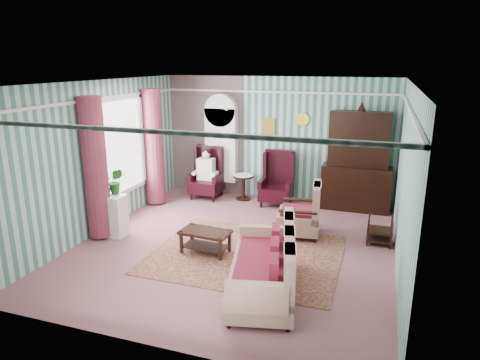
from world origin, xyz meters
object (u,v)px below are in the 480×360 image
(wingback_right, at_px, (277,179))
(floral_armchair, at_px, (299,209))
(wingback_left, at_px, (206,173))
(bookcase, at_px, (221,150))
(dresser_hutch, at_px, (358,158))
(nest_table, at_px, (380,230))
(sofa, at_px, (262,260))
(coffee_table, at_px, (206,242))
(seated_woman, at_px, (206,174))
(round_side_table, at_px, (243,187))
(plant_stand, at_px, (111,216))

(wingback_right, xyz_separation_m, floral_armchair, (0.83, -1.59, -0.11))
(wingback_right, bearing_deg, wingback_left, 180.00)
(bookcase, relative_size, dresser_hutch, 0.95)
(wingback_left, distance_m, nest_table, 4.37)
(sofa, xyz_separation_m, coffee_table, (-1.30, 0.98, -0.32))
(seated_woman, xyz_separation_m, floral_armchair, (2.58, -1.59, -0.08))
(round_side_table, bearing_deg, wingback_right, -10.01)
(seated_woman, relative_size, sofa, 0.59)
(wingback_left, height_order, nest_table, wingback_left)
(dresser_hutch, relative_size, sofa, 1.18)
(dresser_hutch, height_order, sofa, dresser_hutch)
(wingback_left, xyz_separation_m, round_side_table, (0.90, 0.15, -0.33))
(dresser_hutch, xyz_separation_m, wingback_left, (-3.50, -0.27, -0.55))
(seated_woman, bearing_deg, nest_table, -20.85)
(bookcase, relative_size, wingback_left, 1.79)
(wingback_right, bearing_deg, bookcase, 165.43)
(seated_woman, bearing_deg, dresser_hutch, 4.41)
(wingback_right, bearing_deg, plant_stand, -132.84)
(bookcase, distance_m, wingback_right, 1.63)
(wingback_left, relative_size, wingback_right, 1.00)
(wingback_left, distance_m, sofa, 4.62)
(round_side_table, bearing_deg, bookcase, 159.73)
(sofa, distance_m, floral_armchair, 2.30)
(nest_table, distance_m, sofa, 2.82)
(sofa, relative_size, floral_armchair, 1.94)
(round_side_table, height_order, sofa, sofa)
(bookcase, relative_size, round_side_table, 3.73)
(bookcase, bearing_deg, nest_table, -26.92)
(bookcase, height_order, wingback_right, bookcase)
(dresser_hutch, relative_size, nest_table, 4.37)
(wingback_right, xyz_separation_m, sofa, (0.75, -3.88, -0.10))
(bookcase, xyz_separation_m, coffee_table, (0.95, -3.29, -0.92))
(floral_armchair, bearing_deg, bookcase, 42.58)
(round_side_table, distance_m, sofa, 4.35)
(nest_table, height_order, coffee_table, nest_table)
(dresser_hutch, height_order, wingback_right, dresser_hutch)
(dresser_hutch, distance_m, coffee_table, 4.04)
(wingback_left, bearing_deg, wingback_right, 0.00)
(bookcase, relative_size, floral_armchair, 2.18)
(bookcase, xyz_separation_m, dresser_hutch, (3.25, -0.12, 0.06))
(wingback_left, xyz_separation_m, floral_armchair, (2.58, -1.59, -0.11))
(wingback_left, bearing_deg, coffee_table, -67.46)
(bookcase, bearing_deg, sofa, -62.24)
(wingback_right, relative_size, coffee_table, 1.47)
(seated_woman, bearing_deg, floral_armchair, -31.62)
(dresser_hutch, relative_size, coffee_table, 2.77)
(nest_table, xyz_separation_m, coffee_table, (-2.87, -1.35, -0.07))
(wingback_left, relative_size, nest_table, 2.31)
(coffee_table, bearing_deg, plant_stand, 175.67)
(round_side_table, bearing_deg, nest_table, -28.20)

